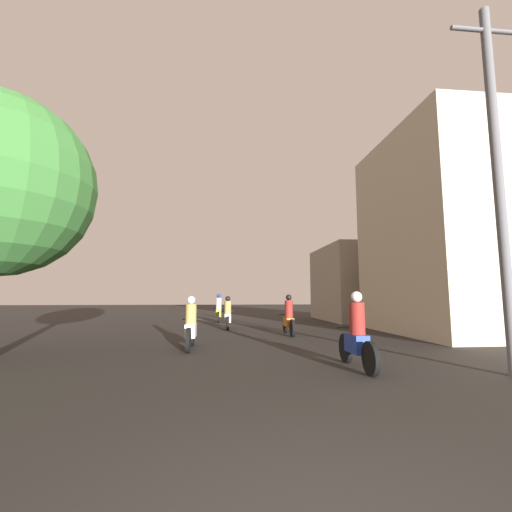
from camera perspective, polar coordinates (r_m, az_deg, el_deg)
motorcycle_blue at (r=7.86m, az=16.46°, el=-12.89°), size 0.60×2.03×1.65m
motorcycle_white at (r=10.49m, az=-10.81°, el=-11.60°), size 0.60×2.08×1.55m
motorcycle_orange at (r=14.07m, az=5.46°, el=-10.34°), size 0.60×2.12×1.61m
motorcycle_silver at (r=16.48m, az=-4.75°, el=-9.88°), size 0.60×1.92×1.54m
motorcycle_yellow at (r=20.85m, az=-6.25°, el=-9.07°), size 0.60×1.93×1.67m
building_right_near at (r=16.94m, az=30.55°, el=3.25°), size 5.97×6.91×8.39m
building_right_far at (r=23.14m, az=16.21°, el=-4.43°), size 4.25×6.47×4.69m
utility_pole_near at (r=8.85m, az=35.30°, el=11.15°), size 1.60×0.20×7.81m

